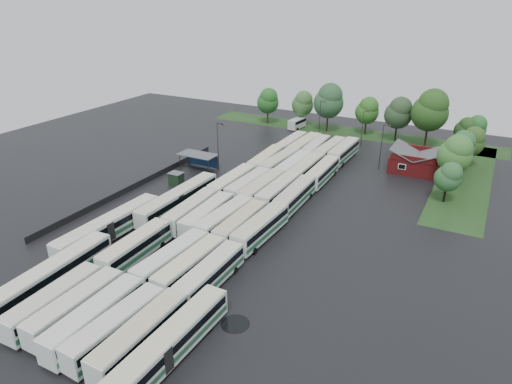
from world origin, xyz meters
The scene contains 62 objects.
ground centered at (0.00, 0.00, 0.00)m, with size 160.00×160.00×0.00m, color black.
brick_building centered at (24.00, 42.77, 1.87)m, with size 10.07×8.60×5.39m.
wash_shed centered at (-17.20, 22.02, 2.99)m, with size 8.20×4.20×3.58m.
utility_hut centered at (-16.20, 12.60, 1.32)m, with size 2.70×2.20×2.62m.
grass_strip_north centered at (2.00, 64.80, 0.01)m, with size 80.00×10.00×0.01m, color #1E3E16.
grass_strip_east centered at (34.00, 42.80, 0.01)m, with size 10.00×50.00×0.01m, color #1E3E16.
west_fence centered at (-22.20, 8.00, 0.60)m, with size 0.10×50.00×1.20m, color #2D2D30.
bus_r0c0 centered at (-4.41, -26.11, 1.98)m, with size 3.04×12.96×3.59m.
bus_r0c1 centered at (-1.35, -25.65, 1.98)m, with size 2.82×12.92×3.59m.
bus_r0c2 centered at (2.12, -26.08, 2.06)m, with size 3.05×13.46×3.74m.
bus_r0c3 centered at (5.20, -26.03, 1.98)m, with size 3.33×13.03×3.60m.
bus_r0c4 centered at (8.47, -25.85, 2.02)m, with size 2.82×13.20×3.67m.
bus_r1c0 centered at (-4.47, -12.15, 1.99)m, with size 2.99×13.05×3.62m.
bus_r1c2 centered at (2.15, -12.43, 2.02)m, with size 3.47×13.32×3.67m.
bus_r1c3 centered at (5.24, -12.46, 1.98)m, with size 3.10×12.99×3.60m.
bus_r1c4 centered at (8.53, -12.71, 1.96)m, with size 2.75×12.84×3.57m.
bus_r2c0 centered at (-4.30, 1.21, 2.01)m, with size 3.35×13.21×3.65m.
bus_r2c1 centered at (-1.04, 0.99, 2.00)m, with size 3.28×13.17×3.64m.
bus_r2c2 centered at (2.18, 1.19, 2.03)m, with size 3.42×13.40×3.70m.
bus_r2c3 centered at (5.24, 0.99, 1.98)m, with size 2.78×12.91×3.59m.
bus_r2c4 centered at (8.53, 1.35, 2.05)m, with size 3.30×13.46×3.72m.
bus_r3c0 centered at (-4.42, 14.62, 2.07)m, with size 2.93×13.50×3.76m.
bus_r3c1 centered at (-1.24, 15.02, 1.96)m, with size 3.08×12.89×3.57m.
bus_r3c2 centered at (1.86, 14.72, 2.07)m, with size 3.22×13.57×3.76m.
bus_r3c3 centered at (5.04, 15.06, 2.05)m, with size 2.98×13.44×3.73m.
bus_r3c4 centered at (8.37, 14.81, 2.01)m, with size 3.00×13.19×3.66m.
bus_r4c0 centered at (-4.33, 28.63, 2.07)m, with size 3.42×13.61×3.76m.
bus_r4c1 centered at (-1.17, 28.69, 2.04)m, with size 3.46×13.47×3.72m.
bus_r4c2 centered at (2.18, 28.26, 2.02)m, with size 2.98×13.25×3.68m.
bus_r4c3 centered at (5.06, 28.32, 2.03)m, with size 2.86×13.27×3.69m.
bus_r4c4 centered at (8.52, 28.18, 1.97)m, with size 2.90×12.90×3.58m.
bus_r5c0 centered at (-4.44, 42.05, 1.96)m, with size 2.74×12.81×3.57m.
bus_r5c1 centered at (-1.03, 41.73, 2.07)m, with size 3.14×13.55×3.76m.
bus_r5c2 centered at (1.83, 41.97, 1.96)m, with size 3.15×12.90×3.57m.
bus_r5c3 centered at (5.17, 42.19, 1.97)m, with size 3.25×12.99×3.59m.
bus_r5c4 centered at (8.32, 42.31, 2.06)m, with size 3.14×13.53×3.75m.
artic_bus_west_a centered at (-9.17, -22.93, 2.01)m, with size 3.51×19.59×3.62m.
artic_bus_west_b centered at (-8.98, 3.84, 2.04)m, with size 3.01×19.86×3.68m.
artic_bus_west_c centered at (-12.15, -9.44, 2.06)m, with size 3.27×20.04×3.71m.
artic_bus_east centered at (11.94, -26.32, 2.01)m, with size 3.03×19.55×3.62m.
minibus centered at (-11.41, 61.43, 1.54)m, with size 3.06×6.60×2.78m.
tree_north_0 centered at (-20.93, 62.29, 6.66)m, with size 6.25×6.25×10.36m.
tree_north_1 centered at (-11.20, 64.66, 6.47)m, with size 6.07×6.07×10.06m.
tree_north_2 centered at (-2.86, 62.51, 8.53)m, with size 8.01×8.01×13.26m.
tree_north_3 centered at (7.16, 64.62, 6.58)m, with size 6.18×6.18×10.23m.
tree_north_4 centered at (15.58, 62.71, 7.36)m, with size 6.91×6.91×11.45m.
tree_north_5 centered at (23.23, 60.85, 9.32)m, with size 8.75×8.75×14.49m.
tree_north_6 centered at (33.46, 63.93, 5.57)m, with size 5.23×5.23×8.66m.
tree_east_0 centered at (31.80, 29.16, 5.03)m, with size 4.74×4.72×7.82m.
tree_east_1 centered at (31.75, 37.31, 6.89)m, with size 6.46×6.46×10.71m.
tree_east_2 centered at (32.06, 45.52, 6.09)m, with size 5.72×5.72×9.47m.
tree_east_3 centered at (33.68, 50.84, 5.90)m, with size 5.54×5.54×9.18m.
tree_east_4 centered at (31.42, 62.63, 5.28)m, with size 4.95×4.95×8.21m.
lamp_post_ne centered at (17.10, 40.30, 5.81)m, with size 1.54×0.30×10.00m.
lamp_post_nw centered at (-12.94, 23.25, 6.15)m, with size 1.63×0.32×10.59m.
lamp_post_back_w centered at (-2.29, 54.90, 5.85)m, with size 1.55×0.30×10.08m.
lamp_post_back_e centered at (9.17, 53.78, 5.25)m, with size 1.39×0.27×9.04m.
puddle_0 centered at (-0.70, -22.48, 0.00)m, with size 5.37×5.37×0.01m, color black.
puddle_1 centered at (9.94, -19.23, 0.00)m, with size 2.71×2.71×0.01m, color black.
puddle_2 centered at (-7.37, -0.25, 0.00)m, with size 7.58×7.58×0.01m, color black.
puddle_3 centered at (2.48, 0.96, 0.00)m, with size 3.93×3.93×0.01m, color black.
puddle_4 centered at (15.05, -17.52, 0.00)m, with size 3.43×3.43×0.01m, color black.
Camera 1 is at (36.99, -53.47, 35.25)m, focal length 32.00 mm.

